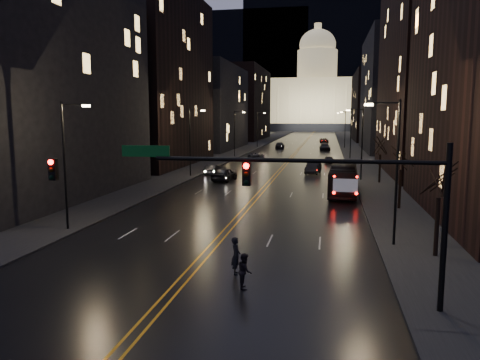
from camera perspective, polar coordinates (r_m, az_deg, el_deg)
The scene contains 37 objects.
ground at distance 22.01m, azimuth -8.48°, elevation -13.66°, with size 900.00×900.00×0.00m, color black.
road at distance 149.69m, azimuth 8.02°, elevation 4.68°, with size 20.00×320.00×0.02m, color black.
sidewalk_left at distance 150.98m, azimuth 2.68°, elevation 4.80°, with size 8.00×320.00×0.16m, color black.
sidewalk_right at distance 149.70m, azimuth 13.39°, elevation 4.57°, with size 8.00×320.00×0.16m, color black.
center_line at distance 149.69m, azimuth 8.02°, elevation 4.69°, with size 0.62×320.00×0.01m, color orange.
building_left_near at distance 49.91m, azimuth -23.73°, elevation 10.59°, with size 12.00×28.00×22.00m, color black.
building_left_mid at distance 78.65m, azimuth -10.37°, elevation 12.06°, with size 12.00×30.00×28.00m, color black.
building_left_far at distance 114.76m, azimuth -3.46°, elevation 8.80°, with size 12.00×34.00×20.00m, color black.
building_left_dist at distance 161.78m, azimuth 0.72°, elevation 9.23°, with size 12.00×40.00×24.00m, color black.
building_right_tall at distance 71.60m, azimuth 22.83°, elevation 16.05°, with size 12.00×30.00×38.00m, color black.
building_right_mid at distance 112.33m, azimuth 18.14°, elevation 9.98°, with size 12.00×34.00×26.00m, color black.
building_right_dist at distance 159.98m, azimuth 15.88°, elevation 8.60°, with size 12.00×40.00×22.00m, color black.
mountain_ridge at distance 404.72m, azimuth 15.81°, elevation 15.63°, with size 520.00×60.00×130.00m, color black.
capitol at distance 269.56m, azimuth 9.29°, elevation 9.67°, with size 90.00×50.00×58.50m.
traffic_signal at distance 19.56m, azimuth 7.79°, elevation -0.85°, with size 17.29×0.45×7.00m.
streetlamp_right_near at distance 29.74m, azimuth 18.27°, elevation 1.75°, with size 2.13×0.25×9.00m.
streetlamp_left_near at distance 34.35m, azimuth -20.36°, elevation 2.42°, with size 2.13×0.25×9.00m.
streetlamp_right_mid at distance 59.53m, azimuth 14.49°, elevation 4.74°, with size 2.13×0.25×9.00m.
streetlamp_left_mid at distance 61.96m, azimuth -5.96°, elevation 5.06°, with size 2.13×0.25×9.00m.
streetlamp_right_far at distance 89.46m, azimuth 13.23°, elevation 5.74°, with size 2.13×0.25×9.00m.
streetlamp_left_far at distance 91.09m, azimuth -0.56°, elevation 5.98°, with size 2.13×0.25×9.00m.
streetlamp_right_dist at distance 119.42m, azimuth 12.60°, elevation 6.23°, with size 2.13×0.25×9.00m.
streetlamp_left_dist at distance 120.65m, azimuth 2.22°, elevation 6.42°, with size 2.13×0.25×9.00m.
tree_right_near at distance 28.23m, azimuth 23.15°, elevation 0.06°, with size 2.40×2.40×6.65m.
tree_right_mid at distance 41.92m, azimuth 19.06°, elevation 2.61°, with size 2.40×2.40×6.65m.
tree_right_far at distance 57.76m, azimuth 16.77°, elevation 4.02°, with size 2.40×2.40×6.65m.
bus at distance 49.22m, azimuth 12.47°, elevation 0.10°, with size 2.64×11.29×3.14m, color black.
oncoming_car_a at distance 57.95m, azimuth -1.90°, elevation 0.71°, with size 2.01×4.99×1.70m, color black.
oncoming_car_b at distance 64.16m, azimuth -3.28°, elevation 1.25°, with size 1.47×4.22×1.39m, color black.
oncoming_car_c at distance 87.29m, azimuth 1.99°, elevation 2.99°, with size 2.24×4.87×1.35m, color black.
oncoming_car_d at distance 117.51m, azimuth 4.87°, elevation 4.25°, with size 2.12×5.22×1.51m, color black.
receding_car_a at distance 66.13m, azimuth 8.91°, elevation 1.46°, with size 1.69×4.85×1.60m, color black.
receding_car_b at distance 80.70m, azimuth 10.83°, elevation 2.43°, with size 1.50×3.73×1.27m, color black.
receding_car_c at distance 110.62m, azimuth 10.31°, elevation 3.96°, with size 2.28×5.61×1.63m, color black.
receding_car_d at distance 143.04m, azimuth 10.21°, elevation 4.78°, with size 2.39×5.19×1.44m, color black.
pedestrian_a at distance 24.05m, azimuth -0.51°, elevation -9.24°, with size 0.71×0.47×1.95m, color black.
pedestrian_b at distance 22.25m, azimuth 0.59°, elevation -11.01°, with size 0.82×0.45×1.69m, color black.
Camera 1 is at (6.83, -19.32, 8.03)m, focal length 35.00 mm.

